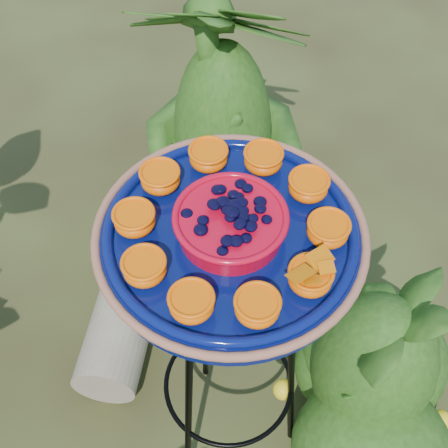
# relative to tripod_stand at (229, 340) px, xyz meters

# --- Properties ---
(ground_plane) EXTENTS (20.00, 20.00, 0.00)m
(ground_plane) POSITION_rel_tripod_stand_xyz_m (-0.14, 0.12, -0.50)
(ground_plane) COLOR #302515
(ground_plane) RESTS_ON ground
(tripod_stand) EXTENTS (0.39, 0.39, 0.82)m
(tripod_stand) POSITION_rel_tripod_stand_xyz_m (0.00, 0.00, 0.00)
(tripod_stand) COLOR black
(tripod_stand) RESTS_ON ground
(feeder_dish) EXTENTS (0.54, 0.54, 0.10)m
(feeder_dish) POSITION_rel_tripod_stand_xyz_m (0.00, -0.00, 0.36)
(feeder_dish) COLOR #071052
(feeder_dish) RESTS_ON tripod_stand
(driftwood_log) EXTENTS (0.51, 0.46, 0.17)m
(driftwood_log) POSITION_rel_tripod_stand_xyz_m (0.01, 0.43, -0.41)
(driftwood_log) COLOR tan
(driftwood_log) RESTS_ON ground
(shrub_back_right) EXTENTS (0.67, 0.67, 0.85)m
(shrub_back_right) POSITION_rel_tripod_stand_xyz_m (0.51, 0.56, -0.07)
(shrub_back_right) COLOR #204612
(shrub_back_right) RESTS_ON ground
(shrub_front_right) EXTENTS (0.36, 0.29, 0.61)m
(shrub_front_right) POSITION_rel_tripod_stand_xyz_m (0.28, -0.20, -0.20)
(shrub_front_right) COLOR #204612
(shrub_front_right) RESTS_ON ground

